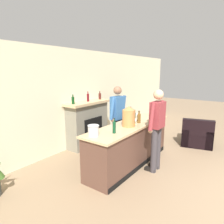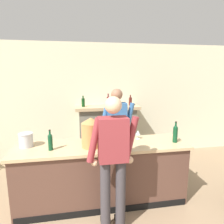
# 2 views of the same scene
# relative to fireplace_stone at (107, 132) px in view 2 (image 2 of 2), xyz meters

# --- Properties ---
(wall_back_panel) EXTENTS (12.00, 0.07, 2.75)m
(wall_back_panel) POSITION_rel_fireplace_stone_xyz_m (-0.30, 0.26, 0.71)
(wall_back_panel) COLOR beige
(wall_back_panel) RESTS_ON ground_plane
(bar_counter) EXTENTS (2.67, 0.72, 0.96)m
(bar_counter) POSITION_rel_fireplace_stone_xyz_m (-0.34, -1.63, -0.18)
(bar_counter) COLOR brown
(bar_counter) RESTS_ON ground_plane
(fireplace_stone) EXTENTS (1.47, 0.52, 1.59)m
(fireplace_stone) POSITION_rel_fireplace_stone_xyz_m (0.00, 0.00, 0.00)
(fireplace_stone) COLOR gray
(fireplace_stone) RESTS_ON ground_plane
(person_customer) EXTENTS (0.66, 0.30, 1.79)m
(person_customer) POSITION_rel_fireplace_stone_xyz_m (-0.28, -2.25, 0.33)
(person_customer) COLOR #3B363A
(person_customer) RESTS_ON ground_plane
(person_bartender) EXTENTS (0.66, 0.32, 1.78)m
(person_bartender) POSITION_rel_fireplace_stone_xyz_m (0.01, -1.04, 0.33)
(person_bartender) COLOR #25242E
(person_bartender) RESTS_ON ground_plane
(copper_dispenser) EXTENTS (0.29, 0.32, 0.45)m
(copper_dispenser) POSITION_rel_fireplace_stone_xyz_m (-0.51, -1.69, 0.53)
(copper_dispenser) COLOR #C78348
(copper_dispenser) RESTS_ON bar_counter
(ice_bucket_steel) EXTENTS (0.21, 0.21, 0.21)m
(ice_bucket_steel) POSITION_rel_fireplace_stone_xyz_m (-1.47, -1.51, 0.41)
(ice_bucket_steel) COLOR silver
(ice_bucket_steel) RESTS_ON bar_counter
(wine_bottle_merlot_tall) EXTENTS (0.07, 0.07, 0.30)m
(wine_bottle_merlot_tall) POSITION_rel_fireplace_stone_xyz_m (-1.09, -1.72, 0.44)
(wine_bottle_merlot_tall) COLOR #104124
(wine_bottle_merlot_tall) RESTS_ON bar_counter
(wine_bottle_cabernet_heavy) EXTENTS (0.08, 0.08, 0.28)m
(wine_bottle_cabernet_heavy) POSITION_rel_fireplace_stone_xyz_m (-0.02, -1.54, 0.43)
(wine_bottle_cabernet_heavy) COLOR #225329
(wine_bottle_cabernet_heavy) RESTS_ON bar_counter
(wine_bottle_chardonnay_pale) EXTENTS (0.07, 0.07, 0.34)m
(wine_bottle_chardonnay_pale) POSITION_rel_fireplace_stone_xyz_m (0.83, -1.72, 0.45)
(wine_bottle_chardonnay_pale) COLOR #0F4023
(wine_bottle_chardonnay_pale) RESTS_ON bar_counter
(wine_bottle_burgundy_dark) EXTENTS (0.08, 0.08, 0.29)m
(wine_bottle_burgundy_dark) POSITION_rel_fireplace_stone_xyz_m (-0.11, -1.72, 0.43)
(wine_bottle_burgundy_dark) COLOR brown
(wine_bottle_burgundy_dark) RESTS_ON bar_counter
(wine_bottle_rose_blush) EXTENTS (0.07, 0.07, 0.31)m
(wine_bottle_rose_blush) POSITION_rel_fireplace_stone_xyz_m (0.11, -1.37, 0.44)
(wine_bottle_rose_blush) COLOR #203626
(wine_bottle_rose_blush) RESTS_ON bar_counter
(wine_glass_mid_counter) EXTENTS (0.07, 0.07, 0.19)m
(wine_glass_mid_counter) POSITION_rel_fireplace_stone_xyz_m (-0.02, -1.36, 0.43)
(wine_glass_mid_counter) COLOR silver
(wine_glass_mid_counter) RESTS_ON bar_counter
(wine_glass_by_dispenser) EXTENTS (0.07, 0.07, 0.16)m
(wine_glass_by_dispenser) POSITION_rel_fireplace_stone_xyz_m (-0.25, -1.70, 0.41)
(wine_glass_by_dispenser) COLOR silver
(wine_glass_by_dispenser) RESTS_ON bar_counter
(wine_glass_near_bucket) EXTENTS (0.08, 0.08, 0.15)m
(wine_glass_near_bucket) POSITION_rel_fireplace_stone_xyz_m (0.29, -1.45, 0.41)
(wine_glass_near_bucket) COLOR silver
(wine_glass_near_bucket) RESTS_ON bar_counter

